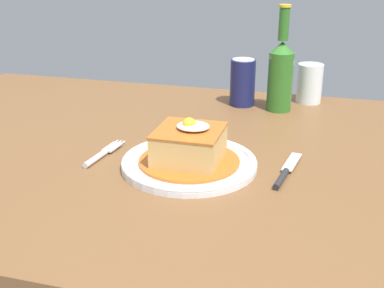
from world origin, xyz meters
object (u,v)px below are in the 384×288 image
at_px(fork, 101,155).
at_px(soda_can, 243,82).
at_px(drinking_glass, 309,86).
at_px(knife, 284,174).
at_px(beer_bottle_green, 281,72).
at_px(main_plate, 189,163).

xyz_separation_m(fork, soda_can, (0.21, 0.43, 0.06)).
relative_size(fork, drinking_glass, 1.35).
height_order(knife, drinking_glass, drinking_glass).
distance_m(soda_can, beer_bottle_green, 0.11).
distance_m(main_plate, drinking_glass, 0.54).
height_order(beer_bottle_green, drinking_glass, beer_bottle_green).
relative_size(fork, knife, 0.86).
height_order(soda_can, drinking_glass, soda_can).
bearing_deg(beer_bottle_green, fork, -126.58).
xyz_separation_m(main_plate, drinking_glass, (0.19, 0.50, 0.04)).
bearing_deg(fork, knife, 1.37).
height_order(fork, soda_can, soda_can).
height_order(main_plate, soda_can, soda_can).
bearing_deg(main_plate, beer_bottle_green, 73.22).
bearing_deg(main_plate, fork, -179.11).
height_order(soda_can, beer_bottle_green, beer_bottle_green).
bearing_deg(knife, drinking_glass, 88.36).
bearing_deg(soda_can, beer_bottle_green, -10.73).
relative_size(fork, soda_can, 1.14).
xyz_separation_m(soda_can, drinking_glass, (0.17, 0.07, -0.02)).
relative_size(main_plate, beer_bottle_green, 0.98).
height_order(main_plate, beer_bottle_green, beer_bottle_green).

